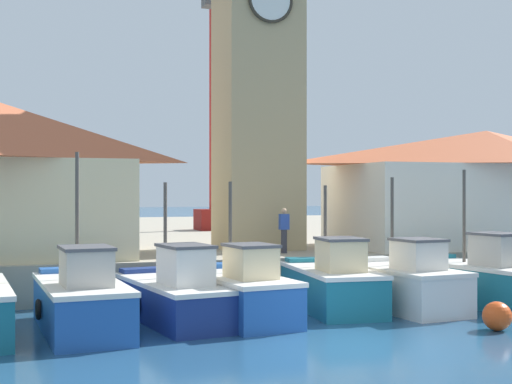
% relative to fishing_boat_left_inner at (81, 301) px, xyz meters
% --- Properties ---
extents(ground_plane, '(300.00, 300.00, 0.00)m').
position_rel_fishing_boat_left_inner_xyz_m(ground_plane, '(5.83, -3.60, -0.78)').
color(ground_plane, navy).
extents(quay_wharf, '(120.00, 40.00, 1.30)m').
position_rel_fishing_boat_left_inner_xyz_m(quay_wharf, '(5.83, 23.94, -0.13)').
color(quay_wharf, '#A89E89').
rests_on(quay_wharf, ground).
extents(fishing_boat_left_inner, '(2.26, 5.18, 4.54)m').
position_rel_fishing_boat_left_inner_xyz_m(fishing_boat_left_inner, '(0.00, 0.00, 0.00)').
color(fishing_boat_left_inner, '#2356A8').
rests_on(fishing_boat_left_inner, ground).
extents(fishing_boat_mid_left, '(2.62, 5.44, 3.77)m').
position_rel_fishing_boat_left_inner_xyz_m(fishing_boat_mid_left, '(2.50, 0.64, -0.06)').
color(fishing_boat_mid_left, navy).
rests_on(fishing_boat_mid_left, ground).
extents(fishing_boat_center, '(2.37, 4.78, 3.79)m').
position_rel_fishing_boat_left_inner_xyz_m(fishing_boat_center, '(4.23, 0.30, -0.02)').
color(fishing_boat_center, '#2356A8').
rests_on(fishing_boat_center, ground).
extents(fishing_boat_mid_right, '(2.31, 4.76, 3.70)m').
position_rel_fishing_boat_left_inner_xyz_m(fishing_boat_mid_right, '(7.32, 1.03, -0.01)').
color(fishing_boat_mid_right, '#196B7F').
rests_on(fishing_boat_mid_right, ground).
extents(fishing_boat_right_inner, '(2.36, 4.55, 3.95)m').
position_rel_fishing_boat_left_inner_xyz_m(fishing_boat_right_inner, '(9.38, 0.43, -0.00)').
color(fishing_boat_right_inner, silver).
rests_on(fishing_boat_right_inner, ground).
extents(fishing_boat_right_outer, '(2.54, 4.71, 4.21)m').
position_rel_fishing_boat_left_inner_xyz_m(fishing_boat_right_outer, '(12.06, 0.52, 0.02)').
color(fishing_boat_right_outer, '#196B7F').
rests_on(fishing_boat_right_outer, ground).
extents(clock_tower, '(3.45, 3.45, 15.60)m').
position_rel_fishing_boat_left_inner_xyz_m(clock_tower, '(7.31, 8.03, 7.96)').
color(clock_tower, tan).
rests_on(clock_tower, quay_wharf).
extents(warehouse_right, '(13.02, 6.08, 4.78)m').
position_rel_fishing_boat_left_inner_xyz_m(warehouse_right, '(17.11, 7.03, 2.96)').
color(warehouse_right, silver).
rests_on(warehouse_right, quay_wharf).
extents(port_crane_near, '(4.13, 10.04, 15.89)m').
position_rel_fishing_boat_left_inner_xyz_m(port_crane_near, '(9.30, 22.04, 6.63)').
color(port_crane_near, maroon).
rests_on(port_crane_near, quay_wharf).
extents(mooring_buoy, '(0.73, 0.73, 0.73)m').
position_rel_fishing_boat_left_inner_xyz_m(mooring_buoy, '(9.99, -3.14, -0.41)').
color(mooring_buoy, '#E54C19').
rests_on(mooring_buoy, ground).
extents(dock_worker_near_tower, '(0.34, 0.22, 1.62)m').
position_rel_fishing_boat_left_inner_xyz_m(dock_worker_near_tower, '(7.56, 5.73, 1.37)').
color(dock_worker_near_tower, '#33333D').
rests_on(dock_worker_near_tower, quay_wharf).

